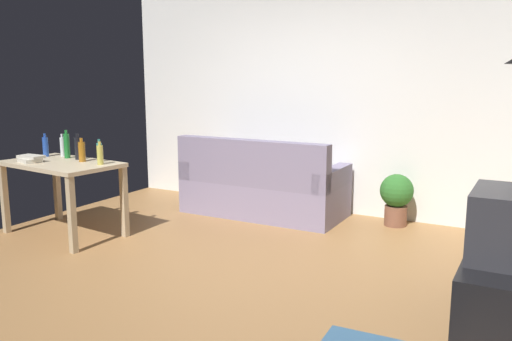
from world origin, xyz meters
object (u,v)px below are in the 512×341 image
(potted_plant, at_px, (396,196))
(bottle_squat, at_px, (100,155))
(desk, at_px, (62,173))
(bottle_dark, at_px, (78,148))
(tv_stand, at_px, (499,294))
(couch, at_px, (262,189))
(bottle_green, at_px, (67,146))
(bottle_clear, at_px, (62,147))
(bottle_tall, at_px, (99,152))
(bottle_blue, at_px, (45,146))
(tv, at_px, (506,225))
(book_stack, at_px, (30,159))
(bottle_amber, at_px, (82,151))

(potted_plant, xyz_separation_m, bottle_squat, (-2.44, -1.89, 0.53))
(desk, bearing_deg, bottle_dark, 87.84)
(tv_stand, bearing_deg, bottle_squat, 87.09)
(couch, xyz_separation_m, bottle_green, (-1.56, -1.44, 0.59))
(bottle_clear, bearing_deg, bottle_tall, -6.52)
(potted_plant, distance_m, bottle_blue, 3.83)
(couch, relative_size, bottle_blue, 7.52)
(couch, relative_size, potted_plant, 3.27)
(couch, relative_size, desk, 1.47)
(bottle_blue, distance_m, bottle_dark, 0.46)
(tv, xyz_separation_m, bottle_blue, (-4.52, 0.29, 0.17))
(bottle_clear, bearing_deg, book_stack, -87.50)
(couch, bearing_deg, desk, 49.40)
(couch, distance_m, desk, 2.20)
(bottle_dark, xyz_separation_m, bottle_amber, (0.14, -0.08, -0.02))
(tv, bearing_deg, bottle_dark, 85.62)
(tv, distance_m, bottle_squat, 3.63)
(bottle_tall, bearing_deg, bottle_green, 178.70)
(bottle_clear, bearing_deg, potted_plant, 28.07)
(tv, xyz_separation_m, bottle_tall, (-3.75, 0.31, 0.16))
(bottle_blue, bearing_deg, bottle_clear, 29.92)
(bottle_green, height_order, book_stack, bottle_green)
(tv_stand, bearing_deg, book_stack, 90.61)
(bottle_tall, bearing_deg, book_stack, -149.17)
(potted_plant, bearing_deg, bottle_blue, -151.85)
(tv_stand, xyz_separation_m, potted_plant, (-1.17, 2.08, 0.09))
(couch, height_order, tv_stand, couch)
(couch, distance_m, bottle_clear, 2.26)
(bottle_dark, height_order, bottle_amber, bottle_dark)
(tv_stand, height_order, tv, tv)
(bottle_green, xyz_separation_m, bottle_amber, (0.31, -0.09, -0.03))
(book_stack, bearing_deg, bottle_amber, 32.53)
(bottle_blue, bearing_deg, bottle_tall, 1.46)
(bottle_squat, bearing_deg, couch, 59.00)
(bottle_green, bearing_deg, couch, 42.89)
(bottle_amber, relative_size, bottle_tall, 1.05)
(tv, height_order, desk, tv)
(couch, relative_size, bottle_tall, 8.12)
(tv_stand, bearing_deg, bottle_green, 85.69)
(tv, height_order, bottle_dark, bottle_dark)
(couch, height_order, bottle_squat, bottle_squat)
(bottle_clear, relative_size, bottle_tall, 1.07)
(bottle_blue, relative_size, bottle_clear, 1.01)
(bottle_squat, bearing_deg, bottle_tall, 136.77)
(tv_stand, xyz_separation_m, bottle_green, (-4.22, 0.32, 0.65))
(bottle_blue, bearing_deg, bottle_squat, -6.63)
(tv, bearing_deg, book_stack, 90.61)
(potted_plant, distance_m, bottle_green, 3.56)
(potted_plant, distance_m, bottle_dark, 3.42)
(tv_stand, relative_size, desk, 0.87)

